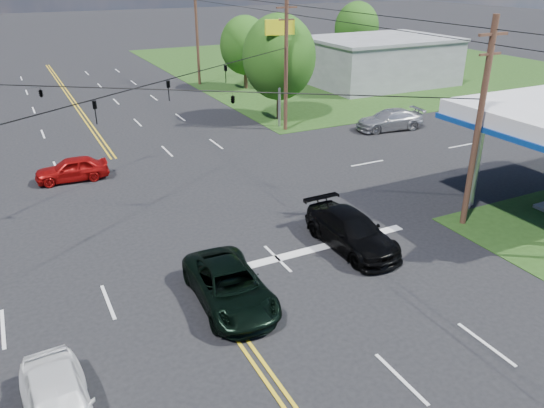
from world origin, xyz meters
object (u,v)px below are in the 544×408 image
pole_se (479,123)px  tree_right_a (279,57)px  tree_far_r (357,28)px  retail_ne (379,62)px  pickup_white (59,405)px  pickup_dkgreen (230,286)px  tree_right_b (245,45)px  pole_ne (286,63)px  suv_black (351,231)px  pole_right_far (197,33)px

pole_se → tree_right_a: (1.00, 21.00, -0.05)m
tree_right_a → tree_far_r: size_ratio=1.07×
retail_ne → pickup_white: 48.85m
pickup_dkgreen → tree_right_b: bearing=67.7°
pickup_white → pole_ne: bearing=47.2°
pole_se → tree_right_b: size_ratio=1.34×
tree_right_b → pickup_dkgreen: (-16.00, -34.05, -3.50)m
retail_ne → suv_black: (-23.14, -28.50, -1.43)m
pole_ne → pickup_white: (-18.72, -22.29, -4.19)m
pickup_white → pickup_dkgreen: bearing=24.7°
pole_se → tree_right_a: 21.02m
tree_right_a → pickup_white: bearing=-127.9°
retail_ne → suv_black: retail_ne is taller
suv_black → pickup_white: 13.46m
tree_right_b → pickup_white: size_ratio=1.66×
tree_right_b → suv_black: size_ratio=1.34×
tree_far_r → retail_ne: bearing=-111.8°
tree_right_b → tree_far_r: bearing=18.9°
tree_right_b → suv_black: (-9.64, -32.50, -3.45)m
pole_right_far → pickup_dkgreen: size_ratio=1.95×
pole_se → tree_right_b: bearing=83.9°
tree_right_a → tree_right_b: size_ratio=1.15×
tree_right_a → tree_far_r: bearing=42.0°
tree_right_a → pickup_white: tree_right_a is taller
pole_se → tree_far_r: bearing=61.7°
retail_ne → pickup_white: retail_ne is taller
suv_black → pickup_white: (-12.58, -4.79, -0.04)m
pole_ne → pickup_white: size_ratio=2.23×
tree_right_a → pole_right_far: bearing=93.6°
pole_right_far → tree_right_a: bearing=-86.4°
retail_ne → suv_black: size_ratio=2.65×
tree_right_a → suv_black: size_ratio=1.55×
pole_right_far → suv_black: (-6.14, -36.50, -4.40)m
retail_ne → pole_se: size_ratio=1.47×
tree_far_r → pickup_dkgreen: tree_far_r is taller
pole_right_far → tree_far_r: size_ratio=1.31×
tree_right_a → tree_far_r: 26.91m
tree_far_r → pickup_white: 58.88m
retail_ne → tree_right_b: 14.22m
tree_right_a → tree_right_b: (2.50, 12.00, -0.65)m
pickup_white → suv_black: bearing=18.0°
suv_black → pickup_white: size_ratio=1.24×
retail_ne → pickup_dkgreen: (-29.50, -30.05, -1.49)m
pickup_dkgreen → retail_ne: bearing=48.4°
pickup_dkgreen → pole_se: bearing=7.7°
pole_ne → suv_black: pole_ne is taller
tree_far_r → pole_se: bearing=-118.3°
pole_se → suv_black: bearing=175.3°
tree_right_a → suv_black: 22.09m
retail_ne → pole_ne: pole_ne is taller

